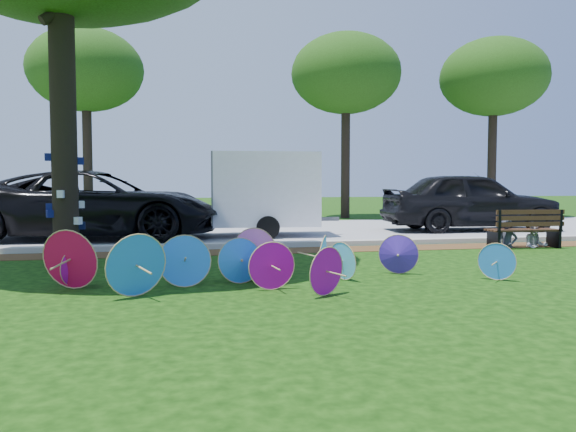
{
  "coord_description": "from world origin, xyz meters",
  "views": [
    {
      "loc": [
        -1.3,
        -7.16,
        1.47
      ],
      "look_at": [
        0.5,
        2.0,
        0.9
      ],
      "focal_mm": 35.0,
      "sensor_mm": 36.0,
      "label": 1
    }
  ],
  "objects_px": {
    "dark_pickup": "(470,201)",
    "person_left": "(508,219)",
    "parasol_pile": "(236,261)",
    "person_right": "(536,223)",
    "park_bench": "(523,229)",
    "cargo_trailer": "(265,189)",
    "black_van": "(96,205)"
  },
  "relations": [
    {
      "from": "dark_pickup",
      "to": "person_left",
      "type": "bearing_deg",
      "value": 164.37
    },
    {
      "from": "parasol_pile",
      "to": "person_right",
      "type": "height_order",
      "value": "person_right"
    },
    {
      "from": "park_bench",
      "to": "parasol_pile",
      "type": "bearing_deg",
      "value": -151.0
    },
    {
      "from": "cargo_trailer",
      "to": "person_right",
      "type": "distance_m",
      "value": 6.75
    },
    {
      "from": "parasol_pile",
      "to": "black_van",
      "type": "bearing_deg",
      "value": 111.63
    },
    {
      "from": "black_van",
      "to": "person_right",
      "type": "relative_size",
      "value": 5.74
    },
    {
      "from": "black_van",
      "to": "person_right",
      "type": "distance_m",
      "value": 10.65
    },
    {
      "from": "parasol_pile",
      "to": "park_bench",
      "type": "relative_size",
      "value": 4.17
    },
    {
      "from": "parasol_pile",
      "to": "cargo_trailer",
      "type": "relative_size",
      "value": 2.44
    },
    {
      "from": "dark_pickup",
      "to": "person_right",
      "type": "height_order",
      "value": "dark_pickup"
    },
    {
      "from": "person_left",
      "to": "person_right",
      "type": "relative_size",
      "value": 1.16
    },
    {
      "from": "parasol_pile",
      "to": "cargo_trailer",
      "type": "bearing_deg",
      "value": 78.02
    },
    {
      "from": "dark_pickup",
      "to": "person_left",
      "type": "relative_size",
      "value": 4.09
    },
    {
      "from": "park_bench",
      "to": "black_van",
      "type": "bearing_deg",
      "value": 160.73
    },
    {
      "from": "cargo_trailer",
      "to": "park_bench",
      "type": "relative_size",
      "value": 1.71
    },
    {
      "from": "black_van",
      "to": "cargo_trailer",
      "type": "bearing_deg",
      "value": -83.17
    },
    {
      "from": "park_bench",
      "to": "cargo_trailer",
      "type": "bearing_deg",
      "value": 146.7
    },
    {
      "from": "person_left",
      "to": "parasol_pile",
      "type": "bearing_deg",
      "value": -139.41
    },
    {
      "from": "park_bench",
      "to": "person_left",
      "type": "height_order",
      "value": "person_left"
    },
    {
      "from": "parasol_pile",
      "to": "park_bench",
      "type": "xyz_separation_m",
      "value": [
        6.74,
        3.35,
        0.07
      ]
    },
    {
      "from": "dark_pickup",
      "to": "park_bench",
      "type": "distance_m",
      "value": 4.43
    },
    {
      "from": "person_left",
      "to": "cargo_trailer",
      "type": "bearing_deg",
      "value": 155.16
    },
    {
      "from": "parasol_pile",
      "to": "black_van",
      "type": "height_order",
      "value": "black_van"
    },
    {
      "from": "parasol_pile",
      "to": "dark_pickup",
      "type": "xyz_separation_m",
      "value": [
        7.83,
        7.62,
        0.53
      ]
    },
    {
      "from": "cargo_trailer",
      "to": "person_left",
      "type": "relative_size",
      "value": 2.19
    },
    {
      "from": "cargo_trailer",
      "to": "person_left",
      "type": "xyz_separation_m",
      "value": [
        4.88,
        -3.73,
        -0.64
      ]
    },
    {
      "from": "person_left",
      "to": "park_bench",
      "type": "bearing_deg",
      "value": 4.44
    },
    {
      "from": "black_van",
      "to": "dark_pickup",
      "type": "relative_size",
      "value": 1.21
    },
    {
      "from": "dark_pickup",
      "to": "cargo_trailer",
      "type": "bearing_deg",
      "value": 97.59
    },
    {
      "from": "black_van",
      "to": "dark_pickup",
      "type": "xyz_separation_m",
      "value": [
        10.69,
        0.42,
        0.01
      ]
    },
    {
      "from": "dark_pickup",
      "to": "park_bench",
      "type": "xyz_separation_m",
      "value": [
        -1.09,
        -4.27,
        -0.46
      ]
    },
    {
      "from": "dark_pickup",
      "to": "black_van",
      "type": "bearing_deg",
      "value": 95.44
    }
  ]
}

